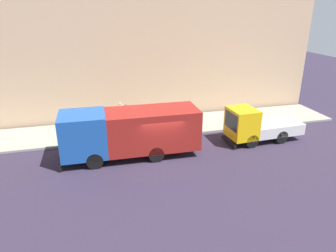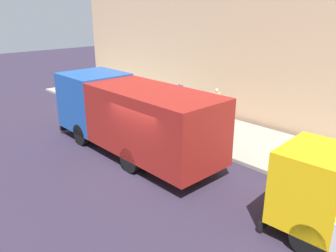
{
  "view_description": "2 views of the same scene",
  "coord_description": "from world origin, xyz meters",
  "px_view_note": "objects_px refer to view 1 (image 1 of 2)",
  "views": [
    {
      "loc": [
        -16.57,
        3.81,
        8.68
      ],
      "look_at": [
        1.46,
        -0.81,
        1.46
      ],
      "focal_mm": 33.06,
      "sensor_mm": 36.0,
      "label": 1
    },
    {
      "loc": [
        -7.02,
        -8.51,
        5.66
      ],
      "look_at": [
        1.41,
        0.3,
        1.37
      ],
      "focal_mm": 35.49,
      "sensor_mm": 36.0,
      "label": 2
    }
  ],
  "objects_px": {
    "pedestrian_standing": "(120,112)",
    "large_utility_truck": "(130,131)",
    "street_sign_post": "(126,118)",
    "small_flatbed_truck": "(257,126)",
    "pedestrian_walking": "(99,128)",
    "traffic_cone_orange": "(65,137)"
  },
  "relations": [
    {
      "from": "pedestrian_standing",
      "to": "large_utility_truck",
      "type": "bearing_deg",
      "value": 122.1
    },
    {
      "from": "large_utility_truck",
      "to": "traffic_cone_orange",
      "type": "height_order",
      "value": "large_utility_truck"
    },
    {
      "from": "pedestrian_standing",
      "to": "traffic_cone_orange",
      "type": "bearing_deg",
      "value": 64.97
    },
    {
      "from": "large_utility_truck",
      "to": "pedestrian_walking",
      "type": "xyz_separation_m",
      "value": [
        2.69,
        1.75,
        -0.68
      ]
    },
    {
      "from": "pedestrian_standing",
      "to": "traffic_cone_orange",
      "type": "xyz_separation_m",
      "value": [
        -2.6,
        4.0,
        -0.54
      ]
    },
    {
      "from": "small_flatbed_truck",
      "to": "traffic_cone_orange",
      "type": "distance_m",
      "value": 12.96
    },
    {
      "from": "large_utility_truck",
      "to": "small_flatbed_truck",
      "type": "distance_m",
      "value": 8.64
    },
    {
      "from": "small_flatbed_truck",
      "to": "street_sign_post",
      "type": "distance_m",
      "value": 8.9
    },
    {
      "from": "pedestrian_standing",
      "to": "traffic_cone_orange",
      "type": "relative_size",
      "value": 2.38
    },
    {
      "from": "large_utility_truck",
      "to": "pedestrian_standing",
      "type": "xyz_separation_m",
      "value": [
        5.54,
        0.02,
        -0.64
      ]
    },
    {
      "from": "small_flatbed_truck",
      "to": "pedestrian_walking",
      "type": "height_order",
      "value": "small_flatbed_truck"
    },
    {
      "from": "large_utility_truck",
      "to": "small_flatbed_truck",
      "type": "bearing_deg",
      "value": -88.21
    },
    {
      "from": "small_flatbed_truck",
      "to": "street_sign_post",
      "type": "relative_size",
      "value": 2.28
    },
    {
      "from": "pedestrian_walking",
      "to": "pedestrian_standing",
      "type": "xyz_separation_m",
      "value": [
        2.85,
        -1.73,
        0.04
      ]
    },
    {
      "from": "pedestrian_standing",
      "to": "small_flatbed_truck",
      "type": "bearing_deg",
      "value": 179.92
    },
    {
      "from": "large_utility_truck",
      "to": "pedestrian_walking",
      "type": "height_order",
      "value": "large_utility_truck"
    },
    {
      "from": "large_utility_truck",
      "to": "traffic_cone_orange",
      "type": "distance_m",
      "value": 5.11
    },
    {
      "from": "traffic_cone_orange",
      "to": "street_sign_post",
      "type": "relative_size",
      "value": 0.3
    },
    {
      "from": "small_flatbed_truck",
      "to": "pedestrian_walking",
      "type": "distance_m",
      "value": 10.68
    },
    {
      "from": "large_utility_truck",
      "to": "pedestrian_standing",
      "type": "bearing_deg",
      "value": 1.01
    },
    {
      "from": "street_sign_post",
      "to": "pedestrian_standing",
      "type": "bearing_deg",
      "value": 2.34
    },
    {
      "from": "street_sign_post",
      "to": "large_utility_truck",
      "type": "bearing_deg",
      "value": 177.88
    }
  ]
}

